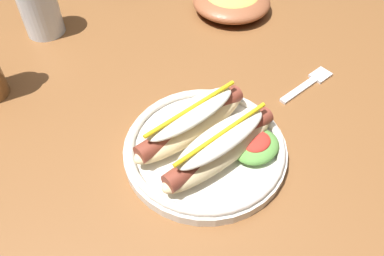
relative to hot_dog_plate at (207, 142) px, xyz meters
The scene contains 6 objects.
ground_plane 0.79m from the hot_dog_plate, 73.32° to the left, with size 8.00×8.00×0.00m, color brown.
dining_table 0.23m from the hot_dog_plate, 73.32° to the left, with size 1.31×0.90×0.74m.
hot_dog_plate is the anchor object (origin of this frame).
fork 0.24m from the hot_dog_plate, ahead, with size 0.12×0.03×0.00m.
water_cup 0.44m from the hot_dog_plate, 96.39° to the left, with size 0.07×0.07×0.12m, color silver.
side_bowl 0.39m from the hot_dog_plate, 42.15° to the left, with size 0.16×0.16×0.05m.
Camera 1 is at (-0.29, -0.44, 1.18)m, focal length 35.96 mm.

